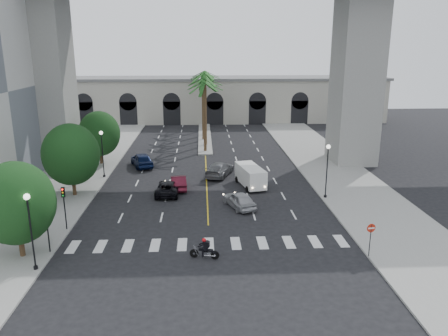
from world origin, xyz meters
TOP-DOWN VIEW (x-y plane):
  - ground at (0.00, 0.00)m, footprint 140.00×140.00m
  - sidewalk_left at (-15.00, 15.00)m, footprint 8.00×100.00m
  - sidewalk_right at (15.00, 15.00)m, footprint 8.00×100.00m
  - median at (0.00, 38.00)m, footprint 2.00×24.00m
  - pier_building at (0.00, 55.00)m, footprint 71.00×10.50m
  - bridge at (3.42, 22.00)m, footprint 75.00×13.00m
  - palm_a at (0.00, 28.00)m, footprint 3.20×3.20m
  - palm_b at (0.10, 32.00)m, footprint 3.20×3.20m
  - palm_c at (-0.20, 36.00)m, footprint 3.20×3.20m
  - palm_d at (0.15, 40.00)m, footprint 3.20×3.20m
  - palm_e at (-0.10, 44.00)m, footprint 3.20×3.20m
  - palm_f at (0.20, 48.00)m, footprint 3.20×3.20m
  - street_tree_near at (-13.00, -3.00)m, footprint 5.20×5.20m
  - street_tree_mid at (-13.00, 10.00)m, footprint 5.44×5.44m
  - street_tree_far at (-13.00, 22.00)m, footprint 5.04×5.04m
  - lamp_post_left_near at (-11.40, -5.00)m, footprint 0.40×0.40m
  - lamp_post_left_far at (-11.40, 16.00)m, footprint 0.40×0.40m
  - lamp_post_right at (11.40, 8.00)m, footprint 0.40×0.40m
  - traffic_signal_near at (-11.30, -2.50)m, footprint 0.25×0.18m
  - traffic_signal_far at (-11.30, 1.50)m, footprint 0.25×0.18m
  - motorcycle_rider at (-0.29, -3.78)m, footprint 2.06×0.70m
  - car_a at (2.90, 6.06)m, footprint 3.18×4.63m
  - car_b at (-2.91, 11.80)m, footprint 1.91×4.44m
  - car_c at (-3.83, 10.17)m, footprint 2.47×4.92m
  - car_d at (1.50, 16.30)m, footprint 3.94×5.83m
  - car_e at (-7.81, 20.69)m, footprint 3.59×5.43m
  - cargo_van at (4.59, 12.13)m, footprint 2.95×5.36m
  - pedestrian_a at (-13.73, 5.75)m, footprint 0.69×0.53m
  - pedestrian_b at (-14.91, 8.55)m, footprint 1.01×0.91m
  - do_not_enter_sign at (11.04, -4.32)m, footprint 0.62×0.13m

SIDE VIEW (x-z plane):
  - ground at x=0.00m, z-range 0.00..0.00m
  - sidewalk_left at x=-15.00m, z-range 0.00..0.15m
  - sidewalk_right at x=15.00m, z-range 0.00..0.15m
  - median at x=0.00m, z-range 0.00..0.20m
  - car_c at x=-3.83m, z-range 0.00..1.34m
  - motorcycle_rider at x=-0.29m, z-range -0.07..1.44m
  - car_b at x=-2.91m, z-range 0.00..1.42m
  - car_a at x=2.90m, z-range 0.00..1.46m
  - car_d at x=1.50m, z-range 0.00..1.57m
  - car_e at x=-7.81m, z-range 0.00..1.72m
  - pedestrian_a at x=-13.73m, z-range 0.15..1.86m
  - pedestrian_b at x=-14.91m, z-range 0.15..1.86m
  - cargo_van at x=4.59m, z-range 0.12..2.28m
  - do_not_enter_sign at x=11.04m, z-range 0.58..3.14m
  - traffic_signal_near at x=-11.30m, z-range 0.69..4.34m
  - traffic_signal_far at x=-11.30m, z-range 0.69..4.34m
  - lamp_post_left_near at x=-11.40m, z-range 0.55..5.90m
  - lamp_post_left_far at x=-11.40m, z-range 0.55..5.90m
  - lamp_post_right at x=11.40m, z-range 0.55..5.90m
  - street_tree_far at x=-13.00m, z-range 0.56..7.24m
  - street_tree_near at x=-13.00m, z-range 0.58..7.47m
  - street_tree_mid at x=-13.00m, z-range 0.61..7.81m
  - pier_building at x=0.00m, z-range 0.02..8.52m
  - palm_c at x=-0.20m, z-range 3.86..13.96m
  - palm_a at x=0.00m, z-range 3.95..14.25m
  - palm_e at x=-0.10m, z-range 3.99..14.39m
  - palm_b at x=0.10m, z-range 4.07..14.67m
  - palm_f at x=0.20m, z-range 4.11..14.81m
  - palm_d at x=0.15m, z-range 4.20..15.10m
  - bridge at x=3.42m, z-range 5.51..31.51m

